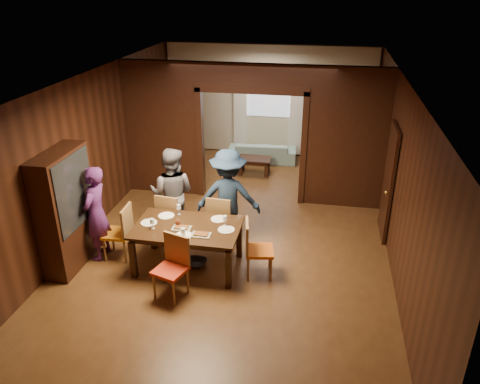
% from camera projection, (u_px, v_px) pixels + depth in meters
% --- Properties ---
extents(floor, '(9.00, 9.00, 0.00)m').
position_uv_depth(floor, '(237.00, 233.00, 8.90)').
color(floor, '#523017').
rests_on(floor, ground).
extents(ceiling, '(5.50, 9.00, 0.02)m').
position_uv_depth(ceiling, '(237.00, 79.00, 7.67)').
color(ceiling, silver).
rests_on(ceiling, room_walls).
extents(room_walls, '(5.52, 9.01, 2.90)m').
position_uv_depth(room_walls, '(253.00, 128.00, 9.94)').
color(room_walls, black).
rests_on(room_walls, floor).
extents(person_purple, '(0.40, 0.61, 1.67)m').
position_uv_depth(person_purple, '(96.00, 214.00, 7.81)').
color(person_purple, '#4F205E').
rests_on(person_purple, floor).
extents(person_grey, '(0.85, 0.66, 1.74)m').
position_uv_depth(person_grey, '(172.00, 194.00, 8.44)').
color(person_grey, '#5B5961').
rests_on(person_grey, floor).
extents(person_navy, '(1.20, 0.77, 1.77)m').
position_uv_depth(person_navy, '(228.00, 197.00, 8.29)').
color(person_navy, '#1B2D45').
rests_on(person_navy, floor).
extents(sofa, '(1.79, 0.80, 0.51)m').
position_uv_depth(sofa, '(262.00, 152.00, 12.23)').
color(sofa, '#8DB7B8').
rests_on(sofa, floor).
extents(serving_bowl, '(0.36, 0.36, 0.09)m').
position_uv_depth(serving_bowl, '(194.00, 224.00, 7.56)').
color(serving_bowl, black).
rests_on(serving_bowl, dining_table).
extents(dining_table, '(1.72, 1.07, 0.76)m').
position_uv_depth(dining_table, '(188.00, 247.00, 7.72)').
color(dining_table, black).
rests_on(dining_table, floor).
extents(coffee_table, '(0.80, 0.50, 0.40)m').
position_uv_depth(coffee_table, '(254.00, 166.00, 11.48)').
color(coffee_table, black).
rests_on(coffee_table, floor).
extents(chair_left, '(0.46, 0.46, 0.97)m').
position_uv_depth(chair_left, '(117.00, 232.00, 7.96)').
color(chair_left, '#C76F12').
rests_on(chair_left, floor).
extents(chair_right, '(0.51, 0.51, 0.97)m').
position_uv_depth(chair_right, '(259.00, 249.00, 7.46)').
color(chair_right, '#D85E14').
rests_on(chair_right, floor).
extents(chair_far_l, '(0.49, 0.49, 0.97)m').
position_uv_depth(chair_far_l, '(172.00, 216.00, 8.46)').
color(chair_far_l, '#CB6913').
rests_on(chair_far_l, floor).
extents(chair_far_r, '(0.47, 0.47, 0.97)m').
position_uv_depth(chair_far_r, '(222.00, 219.00, 8.39)').
color(chair_far_r, '#C74712').
rests_on(chair_far_r, floor).
extents(chair_near, '(0.55, 0.55, 0.97)m').
position_uv_depth(chair_near, '(170.00, 269.00, 6.96)').
color(chair_near, red).
rests_on(chair_near, floor).
extents(hutch, '(0.40, 1.20, 2.00)m').
position_uv_depth(hutch, '(66.00, 210.00, 7.56)').
color(hutch, black).
rests_on(hutch, floor).
extents(door_right, '(0.06, 0.90, 2.10)m').
position_uv_depth(door_right, '(388.00, 182.00, 8.45)').
color(door_right, black).
rests_on(door_right, floor).
extents(window_far, '(1.20, 0.03, 1.30)m').
position_uv_depth(window_far, '(269.00, 92.00, 12.14)').
color(window_far, silver).
rests_on(window_far, back_wall).
extents(curtain_left, '(0.35, 0.06, 2.40)m').
position_uv_depth(curtain_left, '(240.00, 108.00, 12.42)').
color(curtain_left, white).
rests_on(curtain_left, back_wall).
extents(curtain_right, '(0.35, 0.06, 2.40)m').
position_uv_depth(curtain_right, '(297.00, 111.00, 12.17)').
color(curtain_right, white).
rests_on(curtain_right, back_wall).
extents(plate_left, '(0.27, 0.27, 0.01)m').
position_uv_depth(plate_left, '(149.00, 223.00, 7.67)').
color(plate_left, white).
rests_on(plate_left, dining_table).
extents(plate_far_l, '(0.27, 0.27, 0.01)m').
position_uv_depth(plate_far_l, '(166.00, 216.00, 7.89)').
color(plate_far_l, white).
rests_on(plate_far_l, dining_table).
extents(plate_far_r, '(0.27, 0.27, 0.01)m').
position_uv_depth(plate_far_r, '(219.00, 219.00, 7.78)').
color(plate_far_r, white).
rests_on(plate_far_r, dining_table).
extents(plate_right, '(0.27, 0.27, 0.01)m').
position_uv_depth(plate_right, '(226.00, 230.00, 7.46)').
color(plate_right, silver).
rests_on(plate_right, dining_table).
extents(plate_near, '(0.27, 0.27, 0.01)m').
position_uv_depth(plate_near, '(184.00, 235.00, 7.29)').
color(plate_near, white).
rests_on(plate_near, dining_table).
extents(platter_a, '(0.30, 0.20, 0.04)m').
position_uv_depth(platter_a, '(182.00, 228.00, 7.49)').
color(platter_a, gray).
rests_on(platter_a, dining_table).
extents(platter_b, '(0.30, 0.20, 0.04)m').
position_uv_depth(platter_b, '(201.00, 234.00, 7.30)').
color(platter_b, gray).
rests_on(platter_b, dining_table).
extents(wineglass_left, '(0.08, 0.08, 0.18)m').
position_uv_depth(wineglass_left, '(152.00, 224.00, 7.46)').
color(wineglass_left, white).
rests_on(wineglass_left, dining_table).
extents(wineglass_far, '(0.08, 0.08, 0.18)m').
position_uv_depth(wineglass_far, '(179.00, 209.00, 7.91)').
color(wineglass_far, silver).
rests_on(wineglass_far, dining_table).
extents(wineglass_right, '(0.08, 0.08, 0.18)m').
position_uv_depth(wineglass_right, '(225.00, 221.00, 7.55)').
color(wineglass_right, white).
rests_on(wineglass_right, dining_table).
extents(tumbler, '(0.07, 0.07, 0.14)m').
position_uv_depth(tumbler, '(183.00, 232.00, 7.25)').
color(tumbler, white).
rests_on(tumbler, dining_table).
extents(condiment_jar, '(0.08, 0.08, 0.11)m').
position_uv_depth(condiment_jar, '(178.00, 223.00, 7.55)').
color(condiment_jar, '#522313').
rests_on(condiment_jar, dining_table).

